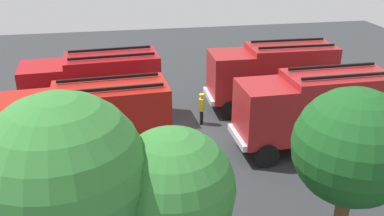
{
  "coord_description": "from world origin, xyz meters",
  "views": [
    {
      "loc": [
        3.52,
        19.23,
        9.83
      ],
      "look_at": [
        0.0,
        0.0,
        1.4
      ],
      "focal_mm": 39.57,
      "sensor_mm": 36.0,
      "label": 1
    }
  ],
  "objects_px": {
    "fire_truck_1": "(93,85)",
    "traffic_cone_0": "(116,103)",
    "fire_truck_0": "(272,73)",
    "traffic_cone_2": "(247,88)",
    "fire_truck_3": "(87,122)",
    "tree_2": "(172,190)",
    "traffic_cone_1": "(155,174)",
    "fire_truck_2": "(314,107)",
    "tree_3": "(64,176)",
    "firefighter_0": "(202,107)",
    "tree_1": "(353,148)"
  },
  "relations": [
    {
      "from": "fire_truck_1",
      "to": "firefighter_0",
      "type": "distance_m",
      "value": 5.85
    },
    {
      "from": "firefighter_0",
      "to": "traffic_cone_2",
      "type": "bearing_deg",
      "value": -114.09
    },
    {
      "from": "fire_truck_0",
      "to": "traffic_cone_1",
      "type": "height_order",
      "value": "fire_truck_0"
    },
    {
      "from": "traffic_cone_2",
      "to": "fire_truck_0",
      "type": "bearing_deg",
      "value": 101.7
    },
    {
      "from": "fire_truck_2",
      "to": "tree_3",
      "type": "xyz_separation_m",
      "value": [
        10.24,
        7.55,
        2.15
      ]
    },
    {
      "from": "tree_2",
      "to": "tree_3",
      "type": "bearing_deg",
      "value": 3.16
    },
    {
      "from": "fire_truck_2",
      "to": "tree_2",
      "type": "height_order",
      "value": "tree_2"
    },
    {
      "from": "fire_truck_0",
      "to": "fire_truck_2",
      "type": "xyz_separation_m",
      "value": [
        -0.19,
        5.04,
        0.0
      ]
    },
    {
      "from": "traffic_cone_1",
      "to": "traffic_cone_2",
      "type": "distance_m",
      "value": 11.5
    },
    {
      "from": "fire_truck_0",
      "to": "firefighter_0",
      "type": "xyz_separation_m",
      "value": [
        4.36,
        1.45,
        -1.19
      ]
    },
    {
      "from": "firefighter_0",
      "to": "traffic_cone_0",
      "type": "xyz_separation_m",
      "value": [
        4.51,
        -3.04,
        -0.64
      ]
    },
    {
      "from": "fire_truck_2",
      "to": "traffic_cone_0",
      "type": "xyz_separation_m",
      "value": [
        9.06,
        -6.63,
        -1.83
      ]
    },
    {
      "from": "fire_truck_3",
      "to": "traffic_cone_2",
      "type": "relative_size",
      "value": 11.42
    },
    {
      "from": "traffic_cone_1",
      "to": "fire_truck_3",
      "type": "bearing_deg",
      "value": -34.11
    },
    {
      "from": "firefighter_0",
      "to": "traffic_cone_1",
      "type": "distance_m",
      "value": 6.03
    },
    {
      "from": "fire_truck_0",
      "to": "tree_3",
      "type": "relative_size",
      "value": 1.13
    },
    {
      "from": "tree_3",
      "to": "traffic_cone_2",
      "type": "distance_m",
      "value": 18.37
    },
    {
      "from": "fire_truck_0",
      "to": "traffic_cone_0",
      "type": "xyz_separation_m",
      "value": [
        8.87,
        -1.59,
        -1.83
      ]
    },
    {
      "from": "firefighter_0",
      "to": "traffic_cone_1",
      "type": "bearing_deg",
      "value": 78.83
    },
    {
      "from": "fire_truck_1",
      "to": "traffic_cone_0",
      "type": "distance_m",
      "value": 2.77
    },
    {
      "from": "fire_truck_0",
      "to": "firefighter_0",
      "type": "distance_m",
      "value": 4.75
    },
    {
      "from": "fire_truck_0",
      "to": "traffic_cone_2",
      "type": "height_order",
      "value": "fire_truck_0"
    },
    {
      "from": "tree_1",
      "to": "traffic_cone_0",
      "type": "bearing_deg",
      "value": -62.27
    },
    {
      "from": "fire_truck_2",
      "to": "tree_1",
      "type": "height_order",
      "value": "tree_1"
    },
    {
      "from": "fire_truck_2",
      "to": "tree_1",
      "type": "bearing_deg",
      "value": 71.33
    },
    {
      "from": "fire_truck_3",
      "to": "traffic_cone_2",
      "type": "distance_m",
      "value": 12.2
    },
    {
      "from": "tree_3",
      "to": "traffic_cone_1",
      "type": "height_order",
      "value": "tree_3"
    },
    {
      "from": "firefighter_0",
      "to": "fire_truck_1",
      "type": "bearing_deg",
      "value": 6.58
    },
    {
      "from": "fire_truck_3",
      "to": "tree_2",
      "type": "distance_m",
      "value": 8.16
    },
    {
      "from": "fire_truck_1",
      "to": "tree_3",
      "type": "xyz_separation_m",
      "value": [
        0.11,
        12.4,
        2.15
      ]
    },
    {
      "from": "fire_truck_0",
      "to": "fire_truck_2",
      "type": "bearing_deg",
      "value": 93.02
    },
    {
      "from": "fire_truck_1",
      "to": "traffic_cone_0",
      "type": "xyz_separation_m",
      "value": [
        -1.08,
        -1.78,
        -1.83
      ]
    },
    {
      "from": "traffic_cone_1",
      "to": "traffic_cone_2",
      "type": "relative_size",
      "value": 1.14
    },
    {
      "from": "fire_truck_1",
      "to": "traffic_cone_1",
      "type": "bearing_deg",
      "value": 107.75
    },
    {
      "from": "fire_truck_3",
      "to": "fire_truck_0",
      "type": "bearing_deg",
      "value": -157.77
    },
    {
      "from": "fire_truck_0",
      "to": "traffic_cone_1",
      "type": "relative_size",
      "value": 9.89
    },
    {
      "from": "fire_truck_2",
      "to": "traffic_cone_1",
      "type": "bearing_deg",
      "value": 10.56
    },
    {
      "from": "fire_truck_0",
      "to": "fire_truck_3",
      "type": "distance_m",
      "value": 11.14
    },
    {
      "from": "tree_3",
      "to": "firefighter_0",
      "type": "bearing_deg",
      "value": -117.09
    },
    {
      "from": "fire_truck_3",
      "to": "fire_truck_1",
      "type": "bearing_deg",
      "value": -94.58
    },
    {
      "from": "fire_truck_1",
      "to": "traffic_cone_2",
      "type": "distance_m",
      "value": 9.99
    },
    {
      "from": "fire_truck_0",
      "to": "tree_1",
      "type": "bearing_deg",
      "value": 81.68
    },
    {
      "from": "fire_truck_2",
      "to": "fire_truck_3",
      "type": "xyz_separation_m",
      "value": [
        10.22,
        -0.2,
        0.0
      ]
    },
    {
      "from": "traffic_cone_2",
      "to": "fire_truck_3",
      "type": "bearing_deg",
      "value": 38.07
    },
    {
      "from": "traffic_cone_0",
      "to": "traffic_cone_2",
      "type": "relative_size",
      "value": 1.0
    },
    {
      "from": "traffic_cone_0",
      "to": "traffic_cone_2",
      "type": "xyz_separation_m",
      "value": [
        -8.33,
        -1.01,
        -0.0
      ]
    },
    {
      "from": "firefighter_0",
      "to": "traffic_cone_2",
      "type": "relative_size",
      "value": 2.67
    },
    {
      "from": "traffic_cone_0",
      "to": "traffic_cone_1",
      "type": "height_order",
      "value": "traffic_cone_1"
    },
    {
      "from": "fire_truck_2",
      "to": "tree_3",
      "type": "bearing_deg",
      "value": 35.16
    },
    {
      "from": "firefighter_0",
      "to": "traffic_cone_0",
      "type": "height_order",
      "value": "firefighter_0"
    }
  ]
}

